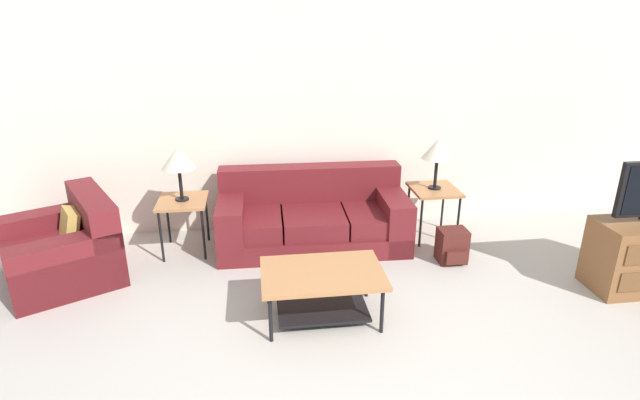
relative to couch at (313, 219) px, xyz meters
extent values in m
cube|color=silver|center=(0.10, 0.58, 1.01)|extent=(8.95, 0.06, 2.60)
cube|color=maroon|center=(0.00, -0.05, -0.18)|extent=(2.06, 0.98, 0.22)
cube|color=maroon|center=(-0.68, -0.06, 0.03)|extent=(0.68, 0.85, 0.20)
cube|color=maroon|center=(0.00, -0.07, 0.03)|extent=(0.68, 0.85, 0.20)
cube|color=maroon|center=(0.68, -0.09, 0.03)|extent=(0.68, 0.85, 0.20)
cube|color=maroon|center=(0.01, 0.28, 0.33)|extent=(2.04, 0.30, 0.40)
cube|color=maroon|center=(-0.88, -0.03, 0.00)|extent=(0.30, 0.94, 0.58)
cube|color=maroon|center=(0.88, -0.07, 0.00)|extent=(0.30, 0.94, 0.58)
cube|color=maroon|center=(-2.51, -0.44, -0.09)|extent=(1.36, 1.42, 0.40)
cube|color=maroon|center=(-2.20, -0.28, 0.31)|extent=(0.75, 1.10, 0.40)
cube|color=maroon|center=(-2.70, -0.07, -0.01)|extent=(0.96, 0.67, 0.56)
cube|color=maroon|center=(-2.31, -0.82, -0.01)|extent=(0.96, 0.67, 0.56)
cube|color=tan|center=(-2.40, -0.38, 0.21)|extent=(0.33, 0.39, 0.36)
cube|color=#A87042|center=(-0.09, -1.45, 0.13)|extent=(1.01, 0.68, 0.04)
cylinder|color=black|center=(-0.53, -1.73, -0.09)|extent=(0.03, 0.03, 0.40)
cylinder|color=black|center=(0.35, -1.73, -0.09)|extent=(0.03, 0.03, 0.40)
cylinder|color=black|center=(-0.53, -1.18, -0.09)|extent=(0.03, 0.03, 0.40)
cylinder|color=black|center=(0.35, -1.18, -0.09)|extent=(0.03, 0.03, 0.40)
cube|color=black|center=(-0.09, -1.45, -0.21)|extent=(0.76, 0.47, 0.02)
cube|color=#A87042|center=(-1.38, -0.01, 0.28)|extent=(0.51, 0.55, 0.03)
cylinder|color=black|center=(-1.59, -0.24, -0.01)|extent=(0.03, 0.03, 0.56)
cylinder|color=black|center=(-1.17, -0.24, -0.01)|extent=(0.03, 0.03, 0.56)
cylinder|color=black|center=(-1.59, 0.23, -0.01)|extent=(0.03, 0.03, 0.56)
cylinder|color=black|center=(-1.17, 0.23, -0.01)|extent=(0.03, 0.03, 0.56)
cube|color=#A87042|center=(1.38, -0.01, 0.28)|extent=(0.51, 0.55, 0.03)
cylinder|color=black|center=(1.16, -0.24, -0.01)|extent=(0.03, 0.03, 0.56)
cylinder|color=black|center=(1.59, -0.24, -0.01)|extent=(0.03, 0.03, 0.56)
cylinder|color=black|center=(1.16, 0.23, -0.01)|extent=(0.03, 0.03, 0.56)
cylinder|color=black|center=(1.59, 0.23, -0.01)|extent=(0.03, 0.03, 0.56)
cylinder|color=black|center=(-1.38, -0.01, 0.31)|extent=(0.14, 0.14, 0.02)
cylinder|color=black|center=(-1.38, -0.01, 0.48)|extent=(0.04, 0.04, 0.33)
cone|color=beige|center=(-1.38, -0.01, 0.75)|extent=(0.34, 0.34, 0.22)
cylinder|color=black|center=(1.38, -0.01, 0.31)|extent=(0.14, 0.14, 0.02)
cylinder|color=black|center=(1.38, -0.01, 0.48)|extent=(0.04, 0.04, 0.33)
cone|color=beige|center=(1.38, -0.01, 0.75)|extent=(0.34, 0.34, 0.22)
cube|color=#4C1E19|center=(1.38, -0.62, -0.12)|extent=(0.29, 0.23, 0.35)
cube|color=#4C1E19|center=(1.38, -0.75, -0.19)|extent=(0.22, 0.05, 0.14)
cylinder|color=#4C1E19|center=(1.30, -0.48, -0.10)|extent=(0.02, 0.02, 0.27)
cylinder|color=#4C1E19|center=(1.46, -0.48, -0.10)|extent=(0.02, 0.02, 0.27)
camera|label=1|loc=(-0.59, -5.05, 2.15)|focal=28.00mm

